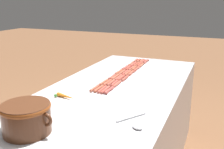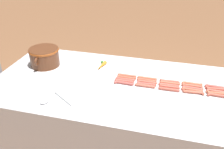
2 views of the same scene
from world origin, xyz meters
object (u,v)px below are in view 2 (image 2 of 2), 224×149
hot_dog_16 (217,91)px  hot_dog_20 (125,79)px  hot_dog_4 (169,89)px  hot_dog_17 (193,88)px  hot_dog_9 (217,93)px  serving_spoon (51,101)px  carrot (101,66)px  hot_dog_5 (145,86)px  hot_dog_11 (169,87)px  hot_dog_3 (193,92)px  hot_dog_23 (216,89)px  hot_dog_12 (146,84)px  hot_dog_18 (169,85)px  hot_dog_32 (170,81)px  hot_dog_31 (192,84)px  hot_dog_13 (124,81)px  hot_dog_33 (147,78)px  hot_dog_19 (147,82)px  hot_dog_10 (192,90)px  hot_dog_6 (124,83)px  hot_dog_34 (127,76)px  hot_dog_26 (147,80)px  hot_dog_30 (215,87)px  hot_dog_24 (192,86)px  hot_dog_25 (170,83)px

hot_dog_16 → hot_dog_20: bearing=89.9°
hot_dog_4 → hot_dog_17: size_ratio=1.00×
hot_dog_9 → serving_spoon: hot_dog_9 is taller
carrot → hot_dog_5: bearing=-118.5°
hot_dog_11 → hot_dog_3: bearing=-100.0°
hot_dog_5 → hot_dog_23: 0.55m
hot_dog_12 → hot_dog_18: 0.18m
hot_dog_32 → serving_spoon: bearing=120.9°
hot_dog_31 → hot_dog_11: bearing=118.5°
hot_dog_4 → hot_dog_5: 0.19m
hot_dog_13 → hot_dog_9: bearing=-90.1°
hot_dog_13 → hot_dog_20: 0.03m
hot_dog_13 → hot_dog_11: bearing=-89.8°
hot_dog_5 → hot_dog_32: 0.22m
hot_dog_31 → hot_dog_33: 0.36m
hot_dog_11 → hot_dog_19: same height
hot_dog_10 → hot_dog_11: bearing=89.8°
hot_dog_3 → hot_dog_10: same height
hot_dog_31 → hot_dog_19: bearing=100.3°
hot_dog_19 → carrot: carrot is taller
hot_dog_3 → hot_dog_20: (0.06, 0.54, 0.00)m
hot_dog_6 → carrot: 0.35m
hot_dog_4 → hot_dog_13: size_ratio=1.00×
hot_dog_34 → carrot: 0.28m
hot_dog_26 → hot_dog_30: size_ratio=1.00×
hot_dog_23 → hot_dog_4: bearing=105.5°
hot_dog_18 → hot_dog_24: same height
hot_dog_13 → hot_dog_17: 0.54m
hot_dog_5 → hot_dog_25: 0.21m
hot_dog_13 → serving_spoon: 0.60m
hot_dog_17 → hot_dog_33: same height
hot_dog_13 → hot_dog_4: bearing=-95.6°
hot_dog_30 → hot_dog_32: same height
hot_dog_19 → serving_spoon: bearing=123.9°
hot_dog_24 → hot_dog_30: same height
hot_dog_24 → hot_dog_32: size_ratio=1.00×
hot_dog_13 → hot_dog_18: bearing=-85.6°
hot_dog_9 → hot_dog_31: bearing=61.7°
hot_dog_11 → hot_dog_32: bearing=1.6°
hot_dog_3 → hot_dog_16: (0.06, -0.17, 0.00)m
hot_dog_6 → hot_dog_18: same height
hot_dog_17 → carrot: carrot is taller
hot_dog_4 → carrot: size_ratio=0.90×
hot_dog_30 → hot_dog_32: 0.35m
hot_dog_10 → hot_dog_19: bearing=85.0°
hot_dog_4 → hot_dog_12: (0.03, 0.18, 0.00)m
hot_dog_18 → hot_dog_26: size_ratio=1.00×
hot_dog_4 → hot_dog_24: (0.10, -0.17, 0.00)m
hot_dog_12 → hot_dog_20: size_ratio=1.00×
hot_dog_3 → hot_dog_9: size_ratio=1.00×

